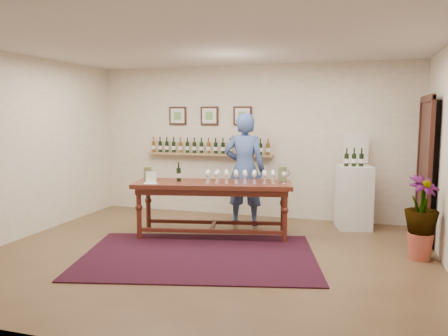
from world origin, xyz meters
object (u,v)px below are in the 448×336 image
(potted_plant, at_px, (421,218))
(tasting_table, at_px, (213,190))
(display_pedestal, at_px, (354,197))
(person, at_px, (245,169))

(potted_plant, bearing_deg, tasting_table, 175.04)
(tasting_table, xyz_separation_m, display_pedestal, (2.10, 1.15, -0.20))
(potted_plant, bearing_deg, display_pedestal, 121.33)
(tasting_table, height_order, person, person)
(display_pedestal, bearing_deg, person, -170.82)
(display_pedestal, relative_size, person, 0.55)
(tasting_table, relative_size, person, 1.31)
(display_pedestal, xyz_separation_m, potted_plant, (0.86, -1.41, 0.03))
(display_pedestal, bearing_deg, tasting_table, -151.15)
(potted_plant, height_order, person, person)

